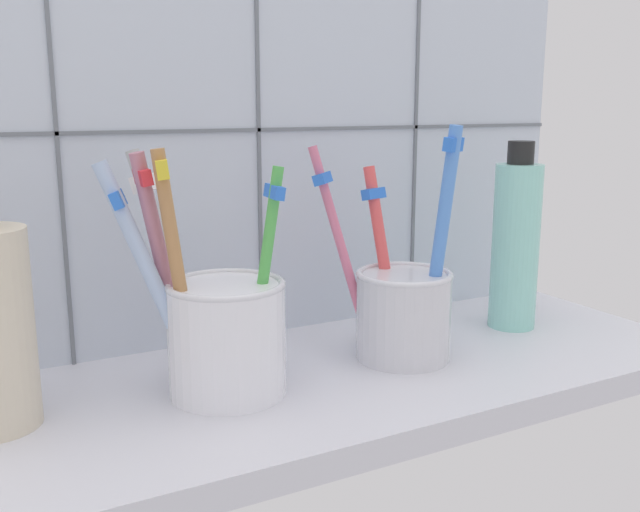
# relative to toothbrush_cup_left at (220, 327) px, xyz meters

# --- Properties ---
(counter_slab) EXTENTS (0.64, 0.22, 0.02)m
(counter_slab) POSITION_rel_toothbrush_cup_left_xyz_m (0.08, -0.00, -0.06)
(counter_slab) COLOR silver
(counter_slab) RESTS_ON ground
(tile_wall_back) EXTENTS (0.64, 0.02, 0.45)m
(tile_wall_back) POSITION_rel_toothbrush_cup_left_xyz_m (0.08, 0.12, 0.16)
(tile_wall_back) COLOR silver
(tile_wall_back) RESTS_ON ground
(toothbrush_cup_left) EXTENTS (0.12, 0.11, 0.17)m
(toothbrush_cup_left) POSITION_rel_toothbrush_cup_left_xyz_m (0.00, 0.00, 0.00)
(toothbrush_cup_left) COLOR white
(toothbrush_cup_left) RESTS_ON counter_slab
(toothbrush_cup_right) EXTENTS (0.10, 0.10, 0.18)m
(toothbrush_cup_right) POSITION_rel_toothbrush_cup_left_xyz_m (0.15, -0.00, -0.01)
(toothbrush_cup_right) COLOR silver
(toothbrush_cup_right) RESTS_ON counter_slab
(soap_bottle) EXTENTS (0.04, 0.04, 0.17)m
(soap_bottle) POSITION_rel_toothbrush_cup_left_xyz_m (0.29, 0.02, 0.03)
(soap_bottle) COLOR #93DED0
(soap_bottle) RESTS_ON counter_slab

